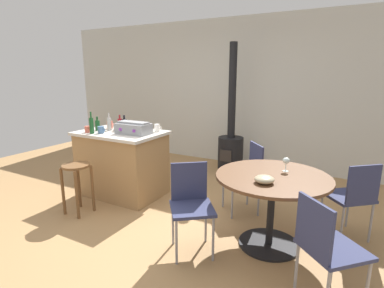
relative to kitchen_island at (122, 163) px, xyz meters
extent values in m
plane|color=#A37A4C|center=(0.88, -0.51, -0.46)|extent=(8.80, 8.80, 0.00)
cube|color=beige|center=(0.88, 2.30, 0.89)|extent=(8.00, 0.10, 2.70)
cube|color=#A37A4C|center=(0.00, 0.00, -0.02)|extent=(1.12, 0.75, 0.88)
cube|color=beige|center=(0.00, 0.00, 0.44)|extent=(1.18, 0.81, 0.04)
cylinder|color=brown|center=(0.05, -0.62, -0.16)|extent=(0.04, 0.04, 0.60)
cylinder|color=brown|center=(-0.19, -0.62, -0.16)|extent=(0.04, 0.04, 0.60)
cylinder|color=brown|center=(-0.19, -0.87, -0.16)|extent=(0.04, 0.04, 0.60)
cylinder|color=brown|center=(0.05, -0.87, -0.16)|extent=(0.04, 0.04, 0.60)
cylinder|color=brown|center=(-0.07, -0.75, 0.15)|extent=(0.33, 0.33, 0.03)
cylinder|color=black|center=(2.22, -0.33, -0.45)|extent=(0.61, 0.61, 0.02)
cylinder|color=black|center=(2.22, -0.33, -0.10)|extent=(0.07, 0.07, 0.72)
cylinder|color=brown|center=(2.22, -0.33, 0.27)|extent=(1.11, 1.11, 0.03)
cube|color=navy|center=(2.83, -0.93, 0.01)|extent=(0.57, 0.57, 0.03)
cube|color=navy|center=(2.69, -1.07, 0.21)|extent=(0.27, 0.27, 0.40)
cylinder|color=gray|center=(2.58, -0.93, -0.23)|extent=(0.02, 0.02, 0.45)
cylinder|color=gray|center=(2.82, -0.69, -0.23)|extent=(0.02, 0.02, 0.45)
cube|color=navy|center=(2.87, 0.23, -0.01)|extent=(0.56, 0.56, 0.03)
cube|color=navy|center=(3.00, 0.09, 0.19)|extent=(0.29, 0.25, 0.40)
cylinder|color=gray|center=(2.85, -0.01, -0.24)|extent=(0.02, 0.02, 0.44)
cylinder|color=gray|center=(3.11, 0.22, -0.24)|extent=(0.02, 0.02, 0.44)
cylinder|color=gray|center=(2.89, 0.47, -0.24)|extent=(0.02, 0.02, 0.44)
cylinder|color=gray|center=(2.63, 0.25, -0.24)|extent=(0.02, 0.02, 0.44)
cube|color=navy|center=(1.69, 0.26, 0.01)|extent=(0.56, 0.56, 0.03)
cube|color=navy|center=(1.83, 0.39, 0.21)|extent=(0.26, 0.29, 0.40)
cylinder|color=gray|center=(1.93, 0.25, -0.23)|extent=(0.02, 0.02, 0.45)
cylinder|color=gray|center=(1.70, 0.50, -0.23)|extent=(0.02, 0.02, 0.45)
cylinder|color=gray|center=(1.45, 0.28, -0.23)|extent=(0.02, 0.02, 0.45)
cylinder|color=gray|center=(1.67, 0.02, -0.23)|extent=(0.02, 0.02, 0.45)
cube|color=navy|center=(1.59, -0.82, 0.00)|extent=(0.56, 0.56, 0.03)
cube|color=navy|center=(1.47, -0.67, 0.20)|extent=(0.30, 0.24, 0.40)
cylinder|color=gray|center=(1.62, -0.58, -0.24)|extent=(0.02, 0.02, 0.45)
cylinder|color=gray|center=(1.35, -0.79, -0.24)|extent=(0.02, 0.02, 0.45)
cylinder|color=gray|center=(1.56, -1.06, -0.24)|extent=(0.02, 0.02, 0.45)
cylinder|color=gray|center=(1.83, -0.85, -0.24)|extent=(0.02, 0.02, 0.45)
cylinder|color=black|center=(0.98, 1.70, -0.43)|extent=(0.37, 0.37, 0.06)
cylinder|color=black|center=(0.98, 1.70, -0.12)|extent=(0.44, 0.44, 0.56)
cube|color=#2D2826|center=(0.98, 1.48, -0.12)|extent=(0.20, 0.02, 0.20)
cylinder|color=black|center=(0.98, 1.70, 0.96)|extent=(0.13, 0.13, 1.59)
cube|color=gray|center=(0.26, -0.02, 0.53)|extent=(0.46, 0.25, 0.14)
cube|color=gray|center=(0.26, -0.02, 0.61)|extent=(0.43, 0.15, 0.02)
cube|color=purple|center=(0.14, -0.16, 0.53)|extent=(0.04, 0.01, 0.04)
cube|color=purple|center=(0.37, -0.16, 0.53)|extent=(0.04, 0.01, 0.04)
cylinder|color=maroon|center=(-0.17, 0.18, 0.53)|extent=(0.07, 0.07, 0.15)
cylinder|color=maroon|center=(-0.17, 0.18, 0.63)|extent=(0.02, 0.02, 0.06)
cylinder|color=#B7B2AD|center=(-0.20, 0.00, 0.54)|extent=(0.06, 0.06, 0.18)
cylinder|color=#B7B2AD|center=(-0.20, 0.00, 0.67)|extent=(0.02, 0.02, 0.07)
cylinder|color=black|center=(-0.05, 0.14, 0.53)|extent=(0.07, 0.07, 0.15)
cylinder|color=black|center=(-0.05, 0.14, 0.64)|extent=(0.03, 0.03, 0.06)
cylinder|color=#194C23|center=(-0.25, -0.28, 0.56)|extent=(0.06, 0.06, 0.21)
cylinder|color=#194C23|center=(-0.25, -0.28, 0.71)|extent=(0.02, 0.02, 0.08)
cylinder|color=#194C23|center=(-0.36, -0.08, 0.53)|extent=(0.07, 0.07, 0.14)
cylinder|color=#194C23|center=(-0.36, -0.08, 0.63)|extent=(0.03, 0.03, 0.06)
cylinder|color=#4C7099|center=(-0.16, -0.21, 0.50)|extent=(0.08, 0.08, 0.09)
torus|color=#4C7099|center=(-0.11, -0.21, 0.51)|extent=(0.05, 0.01, 0.05)
cylinder|color=#DB6651|center=(-0.31, 0.11, 0.51)|extent=(0.08, 0.08, 0.11)
torus|color=#DB6651|center=(-0.25, 0.11, 0.52)|extent=(0.05, 0.01, 0.05)
cylinder|color=white|center=(0.45, 0.25, 0.51)|extent=(0.08, 0.08, 0.11)
torus|color=white|center=(0.50, 0.25, 0.51)|extent=(0.05, 0.01, 0.05)
cylinder|color=tan|center=(-0.08, 0.01, 0.50)|extent=(0.09, 0.09, 0.09)
torus|color=tan|center=(-0.03, 0.01, 0.51)|extent=(0.05, 0.01, 0.05)
cylinder|color=#DB6651|center=(-0.36, -0.26, 0.50)|extent=(0.08, 0.08, 0.09)
torus|color=#DB6651|center=(-0.31, -0.26, 0.50)|extent=(0.05, 0.01, 0.05)
cylinder|color=silver|center=(2.30, -0.15, 0.29)|extent=(0.06, 0.06, 0.00)
cylinder|color=silver|center=(2.30, -0.15, 0.33)|extent=(0.01, 0.01, 0.08)
ellipsoid|color=silver|center=(2.30, -0.15, 0.40)|extent=(0.07, 0.07, 0.06)
ellipsoid|color=tan|center=(2.20, -0.58, 0.32)|extent=(0.18, 0.18, 0.07)
camera|label=1|loc=(2.87, -3.15, 1.25)|focal=28.36mm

